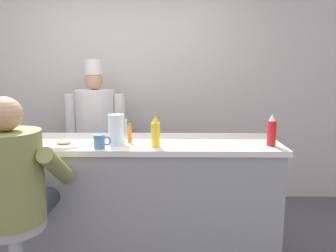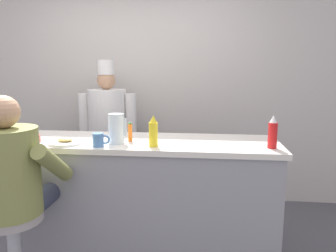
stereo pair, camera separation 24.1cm
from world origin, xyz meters
name	(u,v)px [view 1 (the left image)]	position (x,y,z in m)	size (l,w,h in m)	color
wall_back	(127,86)	(0.00, 1.77, 1.35)	(10.00, 0.06, 2.70)	beige
diner_counter	(104,204)	(0.00, 0.32, 0.51)	(2.65, 0.63, 1.01)	gray
ketchup_bottle_red	(272,131)	(1.23, 0.17, 1.12)	(0.06, 0.06, 0.23)	red
mustard_bottle_yellow	(156,132)	(0.42, 0.12, 1.11)	(0.06, 0.06, 0.22)	yellow
hot_sauce_bottle_orange	(130,133)	(0.22, 0.28, 1.08)	(0.03, 0.03, 0.14)	orange
water_pitcher_clear	(116,130)	(0.13, 0.20, 1.12)	(0.13, 0.12, 0.22)	silver
breakfast_plate	(64,144)	(-0.23, 0.13, 1.02)	(0.24, 0.24, 0.05)	white
cereal_bowl	(24,142)	(-0.52, 0.16, 1.04)	(0.16, 0.16, 0.05)	#B24C47
coffee_mug_blue	(100,141)	(0.04, 0.08, 1.06)	(0.12, 0.08, 0.09)	#4C7AB2
diner_seated_olive	(13,185)	(-0.39, -0.29, 0.88)	(0.57, 0.56, 1.40)	#B2B5BA
cook_in_whites_near	(96,130)	(-0.29, 1.37, 0.90)	(0.64, 0.41, 1.64)	#232328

